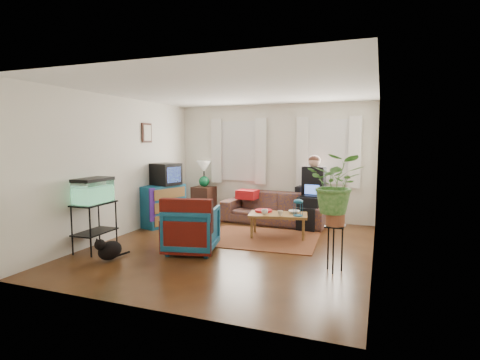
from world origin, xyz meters
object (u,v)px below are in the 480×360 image
at_px(side_table, 204,201).
at_px(dresser, 162,205).
at_px(plant_stand, 334,249).
at_px(sofa, 275,203).
at_px(armchair, 192,227).
at_px(aquarium_stand, 95,227).
at_px(coffee_table, 278,225).

bearing_deg(side_table, dresser, -104.41).
bearing_deg(plant_stand, sofa, 120.55).
xyz_separation_m(side_table, armchair, (1.14, -2.79, 0.06)).
xyz_separation_m(armchair, plant_stand, (2.27, -0.15, -0.08)).
xyz_separation_m(aquarium_stand, armchair, (1.49, 0.52, 0.01)).
height_order(sofa, armchair, sofa).
distance_m(side_table, aquarium_stand, 3.33).
relative_size(side_table, dresser, 0.72).
relative_size(aquarium_stand, plant_stand, 1.23).
bearing_deg(dresser, armchair, -28.43).
relative_size(sofa, side_table, 3.31).
height_order(sofa, dresser, sofa).
bearing_deg(sofa, coffee_table, -66.37).
relative_size(dresser, coffee_table, 0.89).
distance_m(aquarium_stand, coffee_table, 3.20).
height_order(sofa, aquarium_stand, sofa).
bearing_deg(dresser, coffee_table, 14.35).
xyz_separation_m(dresser, plant_stand, (3.75, -1.62, -0.11)).
distance_m(sofa, side_table, 1.86).
distance_m(aquarium_stand, plant_stand, 3.78).
height_order(dresser, coffee_table, dresser).
bearing_deg(dresser, side_table, 91.87).
height_order(aquarium_stand, armchair, armchair).
relative_size(side_table, plant_stand, 1.07).
height_order(side_table, coffee_table, side_table).
bearing_deg(sofa, aquarium_stand, -120.39).
bearing_deg(side_table, sofa, -8.55).
height_order(dresser, aquarium_stand, dresser).
xyz_separation_m(sofa, side_table, (-1.84, 0.28, -0.10)).
bearing_deg(aquarium_stand, coffee_table, 34.95).
bearing_deg(dresser, sofa, 41.91).
bearing_deg(coffee_table, armchair, -138.60).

